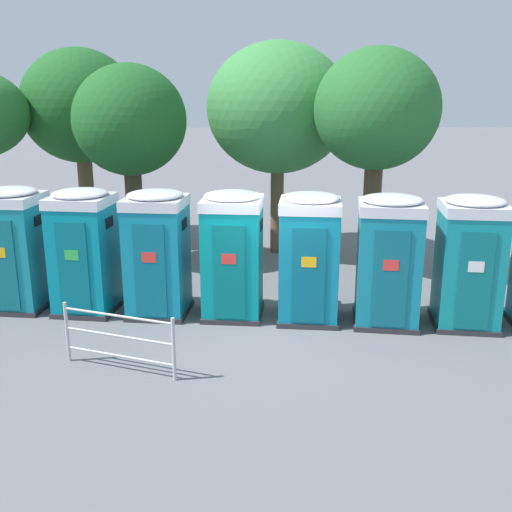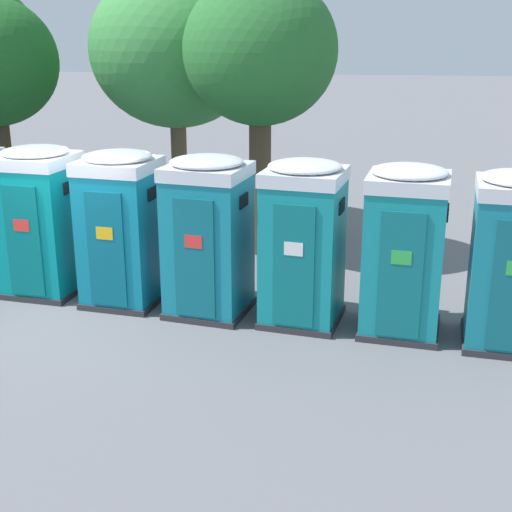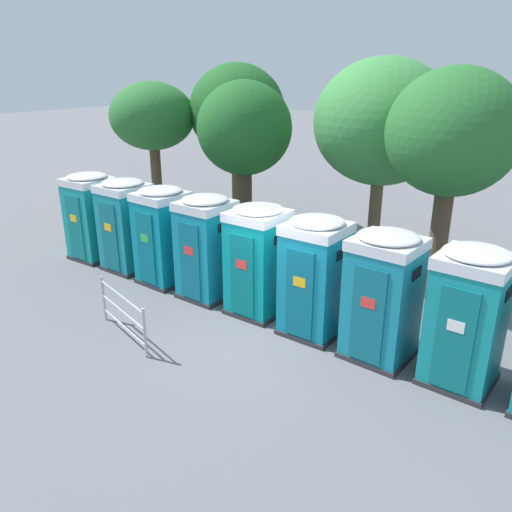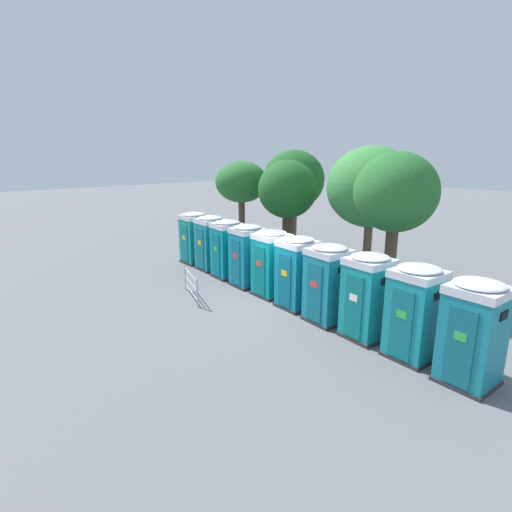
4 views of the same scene
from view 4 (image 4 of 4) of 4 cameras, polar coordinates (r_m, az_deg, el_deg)
The scene contains 17 objects.
ground_plane at distance 14.65m, azimuth 2.37°, elevation -6.77°, with size 120.00×120.00×0.00m, color slate.
portapotty_0 at distance 20.06m, azimuth -8.76°, elevation 2.62°, with size 1.32×1.30×2.54m.
portapotty_1 at distance 18.78m, azimuth -6.49°, elevation 1.92°, with size 1.35×1.34×2.54m.
portapotty_2 at distance 17.50m, azimuth -4.11°, elevation 1.07°, with size 1.33×1.35×2.54m.
portapotty_3 at distance 16.28m, azimuth -1.26°, elevation 0.10°, with size 1.31×1.33×2.54m.
portapotty_4 at distance 15.13m, azimuth 2.20°, elevation -0.99°, with size 1.30×1.31×2.54m.
portapotty_5 at distance 13.99m, azimuth 5.88°, elevation -2.31°, with size 1.31×1.32×2.54m.
portapotty_6 at distance 12.94m, azimuth 10.22°, elevation -3.85°, with size 1.39×1.37×2.54m.
portapotty_7 at distance 12.05m, azimuth 15.61°, elevation -5.52°, with size 1.34×1.36×2.54m.
portapotty_8 at distance 11.27m, azimuth 21.73°, elevation -7.41°, with size 1.31×1.32×2.54m.
portapotty_9 at distance 10.58m, azimuth 28.54°, elevation -9.57°, with size 1.31×1.31×2.54m.
street_tree_0 at distance 22.23m, azimuth 5.41°, elevation 10.69°, with size 3.33×3.33×5.56m.
street_tree_1 at distance 19.11m, azimuth 4.51°, elevation 9.31°, with size 2.78×2.78×5.05m.
street_tree_2 at distance 22.68m, azimuth -2.09°, elevation 10.41°, with size 2.91×2.91×4.96m.
street_tree_3 at distance 17.85m, azimuth 16.15°, elevation 9.37°, with size 3.77×3.77×5.65m.
street_tree_4 at distance 15.00m, azimuth 19.30°, elevation 8.36°, with size 2.92×2.92×5.39m.
event_barrier at distance 15.17m, azimuth -9.27°, elevation -3.94°, with size 1.92×0.79×1.05m.
Camera 4 is at (9.55, -9.81, 5.22)m, focal length 28.00 mm.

